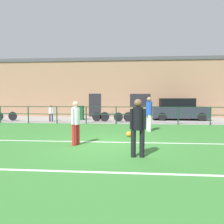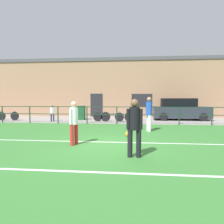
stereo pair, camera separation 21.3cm
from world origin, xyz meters
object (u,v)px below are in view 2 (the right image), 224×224
parked_car_red (180,110)px  bicycle_parked_0 (4,116)px  player_goalkeeper (134,124)px  player_striker (74,120)px  spectator_child (52,112)px  player_winger (149,112)px  bicycle_parked_2 (117,117)px  bicycle_parked_3 (108,117)px  soccer_ball_match (128,134)px  trash_bin_0 (81,113)px

parked_car_red → bicycle_parked_0: 13.49m
player_goalkeeper → parked_car_red: bearing=-110.4°
player_striker → spectator_child: player_striker is taller
player_winger → bicycle_parked_2: player_winger is taller
parked_car_red → bicycle_parked_0: size_ratio=1.79×
player_winger → spectator_child: 7.59m
bicycle_parked_0 → parked_car_red: bearing=7.3°
spectator_child → bicycle_parked_2: (4.70, 0.28, -0.31)m
bicycle_parked_3 → spectator_child: bearing=-176.1°
player_striker → bicycle_parked_2: bearing=16.4°
spectator_child → bicycle_parked_2: 4.72m
soccer_ball_match → trash_bin_0: size_ratio=0.22×
player_winger → soccer_ball_match: (-1.04, -1.65, -0.89)m
soccer_ball_match → trash_bin_0: (-3.76, 6.54, 0.45)m
spectator_child → bicycle_parked_3: size_ratio=0.53×
player_goalkeeper → spectator_child: size_ratio=1.43×
player_winger → bicycle_parked_2: (-1.93, 3.97, -0.63)m
soccer_ball_match → bicycle_parked_0: size_ratio=0.10×
player_winger → parked_car_red: size_ratio=0.42×
player_goalkeeper → bicycle_parked_0: player_goalkeeper is taller
player_winger → trash_bin_0: 6.86m
player_winger → parked_car_red: (2.83, 5.67, -0.20)m
bicycle_parked_3 → soccer_ball_match: bearing=-74.8°
spectator_child → bicycle_parked_2: bearing=177.4°
player_goalkeeper → player_striker: size_ratio=1.06×
soccer_ball_match → bicycle_parked_2: bearing=99.0°
player_winger → player_striker: bearing=-54.8°
parked_car_red → bicycle_parked_0: bearing=-172.7°
player_winger → bicycle_parked_2: 4.45m
bicycle_parked_2 → player_striker: bearing=-97.9°
player_striker → trash_bin_0: 8.53m
player_goalkeeper → soccer_ball_match: (-0.26, 3.13, -0.84)m
player_winger → trash_bin_0: size_ratio=1.63×
soccer_ball_match → bicycle_parked_2: (-0.89, 5.62, 0.26)m
player_goalkeeper → trash_bin_0: bearing=-68.8°
player_winger → soccer_ball_match: 2.14m
trash_bin_0 → bicycle_parked_0: bearing=-170.8°
player_goalkeeper → bicycle_parked_2: bearing=-83.8°
soccer_ball_match → bicycle_parked_3: size_ratio=0.11×
parked_car_red → player_winger: bearing=-116.5°
bicycle_parked_2 → bicycle_parked_0: bearing=180.0°
trash_bin_0 → bicycle_parked_3: bearing=-22.6°
bicycle_parked_0 → bicycle_parked_3: (7.98, 0.00, -0.01)m
player_winger → bicycle_parked_0: size_ratio=0.75×
player_goalkeeper → bicycle_parked_2: player_goalkeeper is taller
soccer_ball_match → parked_car_red: size_ratio=0.06×
player_goalkeeper → player_winger: bearing=-100.6°
soccer_ball_match → trash_bin_0: trash_bin_0 is taller
player_striker → player_winger: player_winger is taller
soccer_ball_match → parked_car_red: parked_car_red is taller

